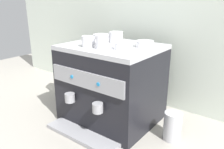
% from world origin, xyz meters
% --- Properties ---
extents(ground_plane, '(4.00, 4.00, 0.00)m').
position_xyz_m(ground_plane, '(0.00, 0.00, 0.00)').
color(ground_plane, '#9E998E').
extents(tiled_backsplash_wall, '(2.80, 0.03, 1.03)m').
position_xyz_m(tiled_backsplash_wall, '(0.00, 0.38, 0.51)').
color(tiled_backsplash_wall, silver).
rests_on(tiled_backsplash_wall, ground_plane).
extents(espresso_machine, '(0.54, 0.56, 0.47)m').
position_xyz_m(espresso_machine, '(0.00, -0.00, 0.23)').
color(espresso_machine, black).
rests_on(espresso_machine, ground_plane).
extents(ceramic_cup_0, '(0.11, 0.07, 0.07)m').
position_xyz_m(ceramic_cup_0, '(0.01, -0.11, 0.51)').
color(ceramic_cup_0, white).
rests_on(ceramic_cup_0, espresso_machine).
extents(ceramic_cup_1, '(0.09, 0.08, 0.06)m').
position_xyz_m(ceramic_cup_1, '(-0.07, -0.12, 0.50)').
color(ceramic_cup_1, white).
rests_on(ceramic_cup_1, espresso_machine).
extents(ceramic_cup_2, '(0.12, 0.08, 0.07)m').
position_xyz_m(ceramic_cup_2, '(-0.03, 0.08, 0.51)').
color(ceramic_cup_2, white).
rests_on(ceramic_cup_2, espresso_machine).
extents(ceramic_bowl_0, '(0.10, 0.10, 0.04)m').
position_xyz_m(ceramic_bowl_0, '(0.18, 0.06, 0.49)').
color(ceramic_bowl_0, white).
rests_on(ceramic_bowl_0, espresso_machine).
extents(ceramic_bowl_1, '(0.10, 0.10, 0.04)m').
position_xyz_m(ceramic_bowl_1, '(-0.11, -0.03, 0.49)').
color(ceramic_bowl_1, white).
rests_on(ceramic_bowl_1, espresso_machine).
extents(ceramic_bowl_2, '(0.09, 0.09, 0.04)m').
position_xyz_m(ceramic_bowl_2, '(0.11, -0.06, 0.49)').
color(ceramic_bowl_2, white).
rests_on(ceramic_bowl_2, espresso_machine).
extents(ceramic_bowl_3, '(0.11, 0.11, 0.04)m').
position_xyz_m(ceramic_bowl_3, '(-0.15, 0.08, 0.49)').
color(ceramic_bowl_3, white).
rests_on(ceramic_bowl_3, espresso_machine).
extents(coffee_grinder, '(0.14, 0.14, 0.41)m').
position_xyz_m(coffee_grinder, '(-0.49, 0.05, 0.20)').
color(coffee_grinder, black).
rests_on(coffee_grinder, ground_plane).
extents(milk_pitcher, '(0.10, 0.10, 0.16)m').
position_xyz_m(milk_pitcher, '(0.40, 0.01, 0.08)').
color(milk_pitcher, '#B7B7BC').
rests_on(milk_pitcher, ground_plane).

